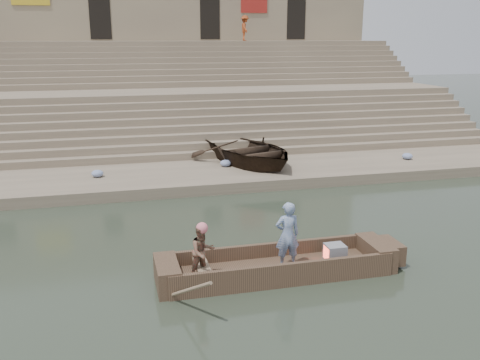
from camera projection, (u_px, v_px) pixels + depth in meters
name	position (u px, v px, depth m)	size (l,w,h in m)	color
ground	(199.00, 270.00, 12.60)	(120.00, 120.00, 0.00)	#293427
lower_landing	(163.00, 179.00, 20.03)	(32.00, 4.00, 0.40)	gray
mid_landing	(147.00, 119.00, 26.74)	(32.00, 3.00, 2.80)	gray
upper_landing	(137.00, 84.00, 32.98)	(32.00, 3.00, 5.20)	gray
ghat_steps	(144.00, 107.00, 28.22)	(32.00, 11.00, 5.20)	gray
building_wall	(131.00, 35.00, 35.93)	(32.00, 5.07, 11.20)	gray
main_rowboat	(276.00, 271.00, 12.32)	(5.00, 1.30, 0.22)	brown
rowboat_trim	(285.00, 262.00, 12.31)	(6.04, 2.63, 1.91)	brown
standing_man	(287.00, 235.00, 12.09)	(0.57, 0.38, 1.58)	navy
rowing_man	(203.00, 252.00, 11.56)	(0.60, 0.47, 1.23)	#236A4A
television	(335.00, 253.00, 12.58)	(0.46, 0.42, 0.40)	gray
beached_rowboat	(250.00, 151.00, 21.42)	(3.68, 5.16, 1.07)	#2D2116
pedestrian	(245.00, 28.00, 33.98)	(1.03, 0.59, 1.59)	#963B19
cloth_bundles	(258.00, 162.00, 21.23)	(13.20, 1.51, 0.26)	#3F5999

